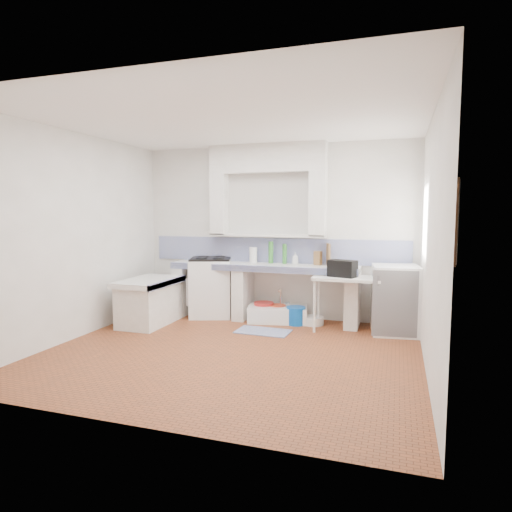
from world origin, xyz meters
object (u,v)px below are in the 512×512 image
(side_table, at_px, (346,304))
(fridge, at_px, (395,300))
(sink, at_px, (278,315))
(stove, at_px, (211,288))

(side_table, xyz_separation_m, fridge, (0.67, 0.10, 0.09))
(sink, bearing_deg, stove, 167.15)
(stove, relative_size, fridge, 0.97)
(side_table, bearing_deg, sink, 166.77)
(sink, bearing_deg, fridge, -15.37)
(stove, relative_size, side_table, 0.99)
(sink, relative_size, fridge, 0.94)
(stove, xyz_separation_m, side_table, (2.25, -0.26, -0.07))
(sink, relative_size, side_table, 0.96)
(sink, bearing_deg, side_table, -22.89)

